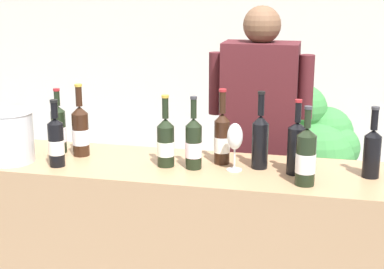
% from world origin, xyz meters
% --- Properties ---
extents(wall_back, '(8.00, 0.10, 2.80)m').
position_xyz_m(wall_back, '(0.00, 2.60, 1.40)').
color(wall_back, beige).
rests_on(wall_back, ground_plane).
extents(counter, '(2.33, 0.53, 0.94)m').
position_xyz_m(counter, '(0.00, 0.00, 0.47)').
color(counter, '#9E7A56').
rests_on(counter, ground_plane).
extents(wine_bottle_0, '(0.08, 0.08, 0.33)m').
position_xyz_m(wine_bottle_0, '(-0.01, -0.02, 1.05)').
color(wine_bottle_0, black).
rests_on(wine_bottle_0, counter).
extents(wine_bottle_1, '(0.07, 0.07, 0.32)m').
position_xyz_m(wine_bottle_1, '(-0.58, 0.07, 1.05)').
color(wine_bottle_1, black).
rests_on(wine_bottle_1, counter).
extents(wine_bottle_2, '(0.08, 0.08, 0.35)m').
position_xyz_m(wine_bottle_2, '(-0.45, 0.05, 1.06)').
color(wine_bottle_2, black).
rests_on(wine_bottle_2, counter).
extents(wine_bottle_3, '(0.07, 0.07, 0.31)m').
position_xyz_m(wine_bottle_3, '(-0.49, -0.14, 1.05)').
color(wine_bottle_3, black).
rests_on(wine_bottle_3, counter).
extents(wine_bottle_4, '(0.08, 0.08, 0.33)m').
position_xyz_m(wine_bottle_4, '(0.63, -0.14, 1.06)').
color(wine_bottle_4, black).
rests_on(wine_bottle_4, counter).
extents(wine_bottle_5, '(0.07, 0.07, 0.31)m').
position_xyz_m(wine_bottle_5, '(0.90, 0.03, 1.05)').
color(wine_bottle_5, black).
rests_on(wine_bottle_5, counter).
extents(wine_bottle_6, '(0.08, 0.08, 0.33)m').
position_xyz_m(wine_bottle_6, '(0.13, -0.03, 1.05)').
color(wine_bottle_6, black).
rests_on(wine_bottle_6, counter).
extents(wine_bottle_7, '(0.07, 0.07, 0.35)m').
position_xyz_m(wine_bottle_7, '(0.41, 0.05, 1.07)').
color(wine_bottle_7, black).
rests_on(wine_bottle_7, counter).
extents(wine_bottle_8, '(0.07, 0.07, 0.35)m').
position_xyz_m(wine_bottle_8, '(0.24, 0.08, 1.06)').
color(wine_bottle_8, black).
rests_on(wine_bottle_8, counter).
extents(wine_bottle_9, '(0.08, 0.08, 0.33)m').
position_xyz_m(wine_bottle_9, '(0.58, -0.00, 1.06)').
color(wine_bottle_9, black).
rests_on(wine_bottle_9, counter).
extents(wine_glass, '(0.07, 0.07, 0.22)m').
position_xyz_m(wine_glass, '(0.31, -0.01, 1.08)').
color(wine_glass, silver).
rests_on(wine_glass, counter).
extents(ice_bucket, '(0.23, 0.23, 0.24)m').
position_xyz_m(ice_bucket, '(-0.73, -0.12, 1.06)').
color(ice_bucket, silver).
rests_on(ice_bucket, counter).
extents(person_server, '(0.55, 0.24, 1.64)m').
position_xyz_m(person_server, '(0.35, 0.57, 0.80)').
color(person_server, black).
rests_on(person_server, ground_plane).
extents(potted_shrub, '(0.53, 0.58, 1.13)m').
position_xyz_m(potted_shrub, '(0.67, 1.17, 0.70)').
color(potted_shrub, brown).
rests_on(potted_shrub, ground_plane).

